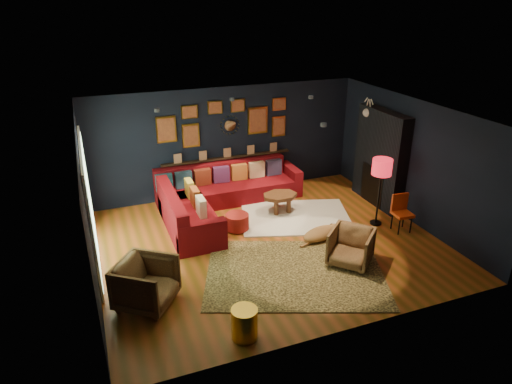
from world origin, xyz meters
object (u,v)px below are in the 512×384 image
object	(u,v)px
gold_stool	(244,323)
dog	(321,231)
armchair_right	(351,245)
orange_chair	(401,210)
coffee_table	(280,197)
pouf	(237,221)
armchair_left	(146,281)
sectional	(214,198)
floor_lamp	(382,170)

from	to	relation	value
gold_stool	dog	bearing A→B (deg)	41.49
armchair_right	orange_chair	xyz separation A→B (m)	(1.67, 0.76, 0.08)
armchair_right	gold_stool	bearing A→B (deg)	-107.89
coffee_table	pouf	bearing A→B (deg)	-158.60
armchair_right	orange_chair	size ratio (longest dim) A/B	0.96
dog	armchair_left	bearing A→B (deg)	179.67
sectional	pouf	xyz separation A→B (m)	(0.20, -1.04, -0.13)
sectional	coffee_table	distance (m)	1.49
gold_stool	coffee_table	bearing A→B (deg)	59.22
armchair_left	gold_stool	distance (m)	1.74
orange_chair	floor_lamp	distance (m)	0.92
armchair_right	gold_stool	xyz separation A→B (m)	(-2.46, -1.15, -0.13)
pouf	coffee_table	bearing A→B (deg)	21.40
sectional	armchair_left	distance (m)	3.48
gold_stool	pouf	bearing A→B (deg)	72.97
floor_lamp	dog	bearing A→B (deg)	-172.02
armchair_left	gold_stool	world-z (taller)	armchair_left
armchair_right	gold_stool	world-z (taller)	armchair_right
armchair_left	sectional	bearing A→B (deg)	2.49
orange_chair	floor_lamp	xyz separation A→B (m)	(-0.31, 0.39, 0.77)
coffee_table	orange_chair	xyz separation A→B (m)	(2.00, -1.66, 0.10)
pouf	armchair_right	xyz separation A→B (m)	(1.51, -1.96, 0.18)
sectional	gold_stool	xyz separation A→B (m)	(-0.76, -4.16, -0.08)
orange_chair	dog	bearing A→B (deg)	178.68
sectional	pouf	size ratio (longest dim) A/B	6.98
sectional	coffee_table	bearing A→B (deg)	-23.06
armchair_left	armchair_right	size ratio (longest dim) A/B	1.14
pouf	armchair_left	bearing A→B (deg)	-139.16
pouf	orange_chair	xyz separation A→B (m)	(3.17, -1.20, 0.27)
pouf	orange_chair	distance (m)	3.40
armchair_right	floor_lamp	size ratio (longest dim) A/B	0.51
armchair_right	armchair_left	bearing A→B (deg)	-134.84
coffee_table	armchair_left	world-z (taller)	armchair_left
armchair_left	floor_lamp	size ratio (longest dim) A/B	0.58
sectional	orange_chair	world-z (taller)	sectional
armchair_right	sectional	bearing A→B (deg)	166.56
coffee_table	dog	distance (m)	1.51
coffee_table	gold_stool	xyz separation A→B (m)	(-2.13, -3.57, -0.12)
sectional	floor_lamp	world-z (taller)	floor_lamp
orange_chair	floor_lamp	world-z (taller)	floor_lamp
pouf	dog	distance (m)	1.74
floor_lamp	armchair_right	bearing A→B (deg)	-139.80
armchair_left	coffee_table	bearing A→B (deg)	-18.82
coffee_table	armchair_right	bearing A→B (deg)	-82.24
armchair_left	armchair_right	xyz separation A→B (m)	(3.64, -0.12, -0.05)
coffee_table	sectional	bearing A→B (deg)	156.94
coffee_table	floor_lamp	bearing A→B (deg)	-36.99
coffee_table	armchair_left	distance (m)	4.03
orange_chair	pouf	bearing A→B (deg)	163.91
pouf	dog	size ratio (longest dim) A/B	0.42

